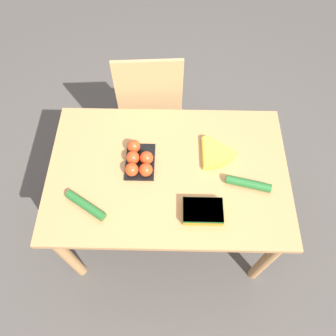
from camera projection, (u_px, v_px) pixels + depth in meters
ground_plane at (168, 222)px, 2.31m from camera, size 12.00×12.00×0.00m
dining_table at (168, 181)px, 1.77m from camera, size 1.23×0.81×0.74m
chair at (151, 106)px, 2.17m from camera, size 0.44×0.43×1.01m
banana_bunch at (213, 150)px, 1.71m from camera, size 0.18×0.21×0.04m
tomato_pack at (138, 160)px, 1.66m from camera, size 0.15×0.22×0.08m
carrot_bag at (203, 211)px, 1.53m from camera, size 0.19×0.13×0.05m
cucumber_near at (86, 205)px, 1.55m from camera, size 0.21×0.16×0.04m
cucumber_far at (248, 184)px, 1.61m from camera, size 0.22×0.09×0.04m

